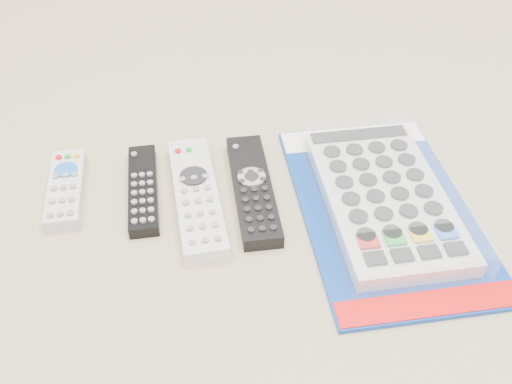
{
  "coord_description": "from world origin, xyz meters",
  "views": [
    {
      "loc": [
        -0.05,
        -0.56,
        0.54
      ],
      "look_at": [
        0.02,
        0.01,
        0.01
      ],
      "focal_mm": 40.0,
      "sensor_mm": 36.0,
      "label": 1
    }
  ],
  "objects": [
    {
      "name": "remote_large_black",
      "position": [
        0.02,
        0.02,
        0.01
      ],
      "size": [
        0.05,
        0.21,
        0.02
      ],
      "rotation": [
        0.0,
        0.0,
        0.02
      ],
      "color": "black",
      "rests_on": "ground"
    },
    {
      "name": "remote_small_grey",
      "position": [
        -0.24,
        0.05,
        0.01
      ],
      "size": [
        0.05,
        0.15,
        0.02
      ],
      "rotation": [
        0.0,
        0.0,
        0.04
      ],
      "color": "#B5B5B7",
      "rests_on": "ground"
    },
    {
      "name": "remote_silver_dvd",
      "position": [
        -0.06,
        0.01,
        0.01
      ],
      "size": [
        0.07,
        0.23,
        0.03
      ],
      "rotation": [
        0.0,
        0.0,
        0.07
      ],
      "color": "silver",
      "rests_on": "ground"
    },
    {
      "name": "remote_slim_black",
      "position": [
        -0.13,
        0.04,
        0.01
      ],
      "size": [
        0.04,
        0.17,
        0.02
      ],
      "rotation": [
        0.0,
        0.0,
        0.04
      ],
      "color": "black",
      "rests_on": "ground"
    },
    {
      "name": "jumbo_remote_packaged",
      "position": [
        0.19,
        -0.03,
        0.02
      ],
      "size": [
        0.23,
        0.37,
        0.05
      ],
      "rotation": [
        0.0,
        0.0,
        0.03
      ],
      "color": "navy",
      "rests_on": "ground"
    }
  ]
}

